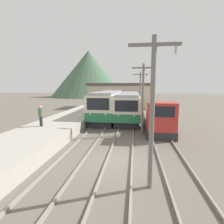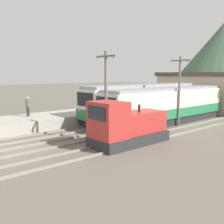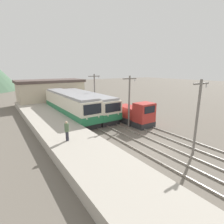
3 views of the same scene
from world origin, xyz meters
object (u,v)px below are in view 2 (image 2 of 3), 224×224
(person_on_platform, at_px, (28,106))
(catenary_mast_mid, at_px, (106,93))
(catenary_mast_far, at_px, (179,88))
(commuter_train_left, at_px, (143,103))
(commuter_train_center, at_px, (166,107))
(shunting_locomotive, at_px, (126,127))

(person_on_platform, bearing_deg, catenary_mast_mid, 13.16)
(person_on_platform, bearing_deg, catenary_mast_far, 50.85)
(commuter_train_left, height_order, catenary_mast_mid, catenary_mast_mid)
(catenary_mast_mid, xyz_separation_m, catenary_mast_far, (0.00, 8.50, 0.00))
(commuter_train_left, distance_m, catenary_mast_far, 4.64)
(commuter_train_center, bearing_deg, shunting_locomotive, -69.78)
(catenary_mast_far, relative_size, person_on_platform, 3.55)
(commuter_train_left, distance_m, shunting_locomotive, 9.85)
(catenary_mast_mid, bearing_deg, commuter_train_left, 116.95)
(catenary_mast_mid, bearing_deg, person_on_platform, -166.84)
(commuter_train_center, xyz_separation_m, person_on_platform, (-7.04, -10.68, 0.29))
(catenary_mast_far, bearing_deg, catenary_mast_mid, -90.00)
(commuter_train_center, height_order, catenary_mast_mid, catenary_mast_mid)
(person_on_platform, bearing_deg, shunting_locomotive, 14.15)
(catenary_mast_mid, height_order, person_on_platform, catenary_mast_mid)
(commuter_train_left, xyz_separation_m, catenary_mast_far, (4.31, 0.03, 1.73))
(person_on_platform, bearing_deg, commuter_train_center, 56.60)
(commuter_train_left, height_order, commuter_train_center, commuter_train_left)
(commuter_train_left, distance_m, commuter_train_center, 2.81)
(shunting_locomotive, distance_m, person_on_platform, 10.38)
(catenary_mast_far, bearing_deg, person_on_platform, -129.15)
(commuter_train_left, relative_size, shunting_locomotive, 2.59)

